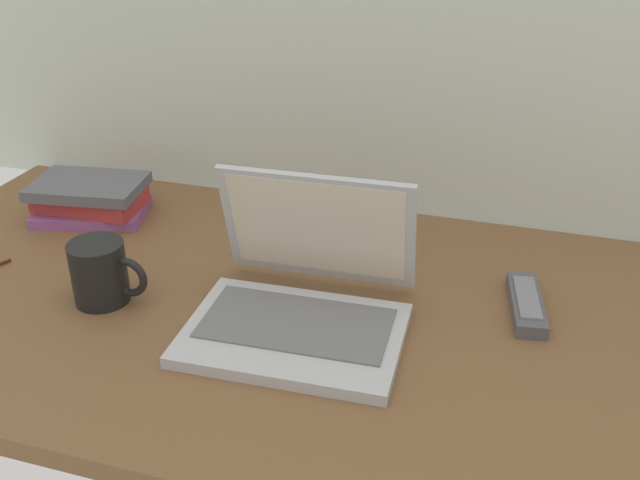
% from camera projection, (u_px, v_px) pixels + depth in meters
% --- Properties ---
extents(desk, '(1.60, 0.76, 0.03)m').
position_uv_depth(desk, '(328.00, 319.00, 1.11)').
color(desk, brown).
rests_on(desk, ground).
extents(laptop, '(0.32, 0.29, 0.21)m').
position_uv_depth(laptop, '(302.00, 296.00, 1.05)').
color(laptop, '#B2B5BA').
rests_on(laptop, desk).
extents(coffee_mug, '(0.13, 0.09, 0.10)m').
position_uv_depth(coffee_mug, '(101.00, 273.00, 1.11)').
color(coffee_mug, black).
rests_on(coffee_mug, desk).
extents(remote_control_near, '(0.07, 0.17, 0.02)m').
position_uv_depth(remote_control_near, '(526.00, 303.00, 1.10)').
color(remote_control_near, '#4C4C51').
rests_on(remote_control_near, desk).
extents(book_stack, '(0.23, 0.18, 0.07)m').
position_uv_depth(book_stack, '(90.00, 199.00, 1.38)').
color(book_stack, '#8C4C8C').
rests_on(book_stack, desk).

